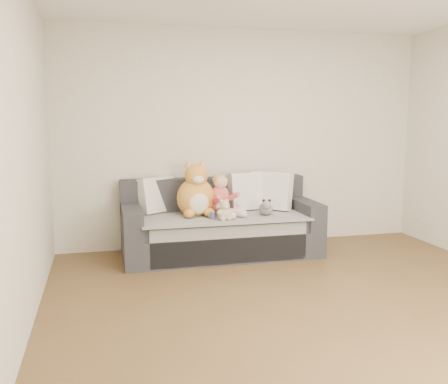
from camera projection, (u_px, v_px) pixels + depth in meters
name	position (u px, v px, depth m)	size (l,w,h in m)	color
room_shell	(315.00, 150.00, 4.08)	(5.00, 5.00, 5.00)	brown
sofa	(220.00, 228.00, 5.70)	(2.20, 0.94, 0.85)	#27272C
cushion_left	(157.00, 195.00, 5.74)	(0.48, 0.40, 0.42)	silver
cushion_right_back	(249.00, 191.00, 5.90)	(0.51, 0.29, 0.45)	silver
cushion_right_front	(271.00, 191.00, 5.92)	(0.51, 0.49, 0.46)	silver
toddler	(222.00, 197.00, 5.59)	(0.35, 0.48, 0.47)	#DE4E5A
plush_cat	(196.00, 194.00, 5.56)	(0.52, 0.45, 0.65)	#B77D28
teddy_bear	(225.00, 212.00, 5.31)	(0.18, 0.14, 0.23)	tan
plush_cow	(266.00, 208.00, 5.58)	(0.16, 0.24, 0.20)	white
sippy_cup	(213.00, 214.00, 5.37)	(0.09, 0.06, 0.10)	#63389A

